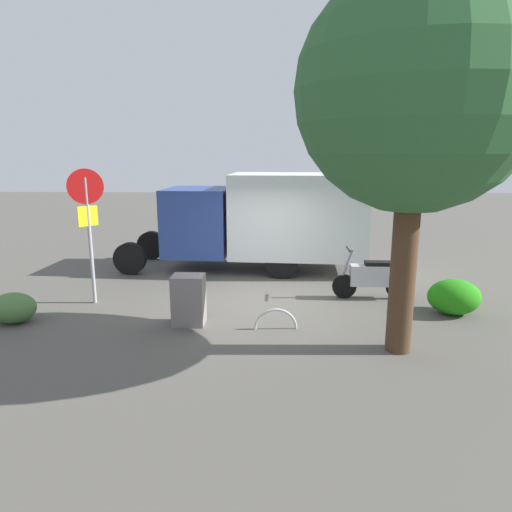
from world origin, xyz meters
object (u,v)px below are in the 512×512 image
Objects in this scene: box_truck_near at (263,216)px; stop_sign at (88,215)px; utility_cabinet at (189,300)px; bike_rack_hoop at (276,329)px; motorcycle at (373,277)px; street_tree at (416,93)px.

stop_sign is at bearing 44.20° from box_truck_near.
stop_sign reaches higher than utility_cabinet.
stop_sign is 3.01× the size of utility_cabinet.
stop_sign is 4.79m from bike_rack_hoop.
motorcycle is (-2.60, 2.72, -1.04)m from box_truck_near.
box_truck_near is at bearing -44.54° from motorcycle.
box_truck_near is 4.96m from bike_rack_hoop.
motorcycle is 4.69m from street_tree.
motorcycle is at bearing -175.35° from stop_sign.
motorcycle reaches higher than utility_cabinet.
box_truck_near reaches higher than bike_rack_hoop.
street_tree is 4.80m from bike_rack_hoop.
box_truck_near is 2.36× the size of stop_sign.
box_truck_near is 6.64m from street_tree.
bike_rack_hoop is (2.29, 1.98, -0.52)m from motorcycle.
street_tree reaches higher than utility_cabinet.
utility_cabinet is 1.18× the size of bike_rack_hoop.
box_truck_near is 3.90m from motorcycle.
street_tree is 5.45m from utility_cabinet.
utility_cabinet is at bearing 76.12° from box_truck_near.
bike_rack_hoop is (-0.31, 4.70, -1.56)m from box_truck_near.
stop_sign is 3.55× the size of bike_rack_hoop.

